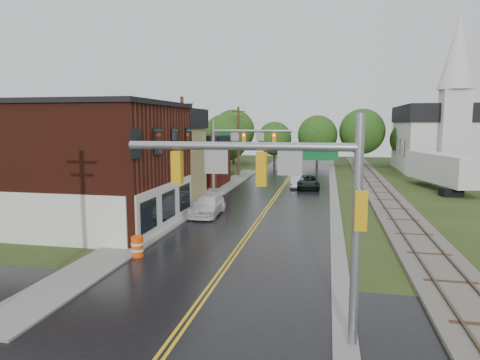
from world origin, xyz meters
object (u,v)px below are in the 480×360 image
(traffic_signal_near, at_px, (286,187))
(traffic_signal_far, at_px, (236,145))
(tree_left_b, at_px, (116,134))
(tree_left_c, at_px, (177,142))
(utility_pole_c, at_px, (238,140))
(tree_left_a, at_px, (39,144))
(semi_trailer, at_px, (441,168))
(church, at_px, (440,131))
(pickup_white, at_px, (208,206))
(brick_building, at_px, (69,164))
(construction_barrel, at_px, (137,247))
(tree_left_e, at_px, (227,139))
(utility_pole_b, at_px, (183,150))
(sedan_silver, at_px, (297,182))
(suv_dark, at_px, (308,182))

(traffic_signal_near, xyz_separation_m, traffic_signal_far, (-6.94, 25.00, 0.01))
(tree_left_b, height_order, tree_left_c, tree_left_b)
(traffic_signal_far, relative_size, utility_pole_c, 0.82)
(traffic_signal_near, relative_size, tree_left_b, 0.76)
(tree_left_a, bearing_deg, semi_trailer, 22.19)
(church, distance_m, pickup_white, 42.13)
(brick_building, bearing_deg, construction_barrel, -37.99)
(traffic_signal_near, relative_size, tree_left_a, 0.85)
(brick_building, height_order, tree_left_c, brick_building)
(utility_pole_c, xyz_separation_m, tree_left_b, (-11.05, -12.10, 1.00))
(tree_left_e, distance_m, construction_barrel, 37.33)
(traffic_signal_near, bearing_deg, church, 72.28)
(church, height_order, traffic_signal_far, church)
(tree_left_b, bearing_deg, utility_pole_b, -41.86)
(brick_building, bearing_deg, tree_left_b, 107.61)
(traffic_signal_near, distance_m, tree_left_b, 36.73)
(traffic_signal_far, xyz_separation_m, tree_left_b, (-14.38, 4.90, 0.74))
(tree_left_a, relative_size, semi_trailer, 0.72)
(traffic_signal_near, distance_m, semi_trailer, 37.03)
(utility_pole_c, distance_m, construction_barrel, 35.28)
(tree_left_e, bearing_deg, sedan_silver, -46.89)
(church, height_order, utility_pole_b, church)
(tree_left_e, bearing_deg, semi_trailer, -20.24)
(tree_left_e, height_order, suv_dark, tree_left_e)
(utility_pole_c, height_order, semi_trailer, utility_pole_c)
(suv_dark, height_order, semi_trailer, semi_trailer)
(church, xyz_separation_m, suv_dark, (-17.28, -19.28, -5.14))
(suv_dark, height_order, pickup_white, pickup_white)
(suv_dark, bearing_deg, traffic_signal_near, -93.61)
(pickup_white, bearing_deg, tree_left_b, 137.48)
(church, bearing_deg, tree_left_a, -141.37)
(sedan_silver, height_order, construction_barrel, sedan_silver)
(traffic_signal_far, height_order, utility_pole_c, utility_pole_c)
(tree_left_b, distance_m, pickup_white, 19.20)
(sedan_silver, bearing_deg, semi_trailer, 1.20)
(church, distance_m, traffic_signal_near, 54.32)
(tree_left_a, height_order, suv_dark, tree_left_a)
(utility_pole_c, bearing_deg, traffic_signal_near, -76.26)
(brick_building, distance_m, semi_trailer, 36.04)
(brick_building, distance_m, tree_left_e, 31.12)
(traffic_signal_near, relative_size, utility_pole_b, 0.82)
(semi_trailer, bearing_deg, traffic_signal_far, -153.98)
(tree_left_e, bearing_deg, church, 15.20)
(tree_left_e, distance_m, pickup_white, 27.12)
(utility_pole_b, height_order, pickup_white, utility_pole_b)
(tree_left_e, relative_size, construction_barrel, 7.45)
(tree_left_e, relative_size, sedan_silver, 2.06)
(brick_building, xyz_separation_m, church, (32.48, 38.74, 1.68))
(tree_left_b, bearing_deg, traffic_signal_far, -18.81)
(traffic_signal_near, bearing_deg, semi_trailer, 69.71)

